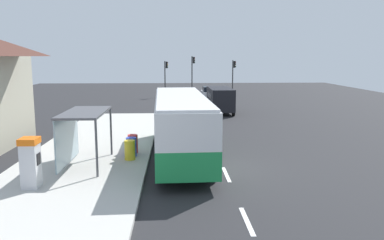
% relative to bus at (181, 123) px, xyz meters
% --- Properties ---
extents(ground_plane, '(56.00, 92.00, 0.04)m').
position_rel_bus_xyz_m(ground_plane, '(1.71, 12.08, -1.86)').
color(ground_plane, '#262628').
extents(sidewalk_platform, '(6.20, 30.00, 0.18)m').
position_rel_bus_xyz_m(sidewalk_platform, '(-4.69, 0.08, -1.75)').
color(sidewalk_platform, beige).
rests_on(sidewalk_platform, ground).
extents(lane_stripe_seg_0, '(0.16, 2.20, 0.01)m').
position_rel_bus_xyz_m(lane_stripe_seg_0, '(1.96, -7.92, -1.84)').
color(lane_stripe_seg_0, silver).
rests_on(lane_stripe_seg_0, ground).
extents(lane_stripe_seg_1, '(0.16, 2.20, 0.01)m').
position_rel_bus_xyz_m(lane_stripe_seg_1, '(1.96, -2.92, -1.84)').
color(lane_stripe_seg_1, silver).
rests_on(lane_stripe_seg_1, ground).
extents(lane_stripe_seg_2, '(0.16, 2.20, 0.01)m').
position_rel_bus_xyz_m(lane_stripe_seg_2, '(1.96, 2.08, -1.84)').
color(lane_stripe_seg_2, silver).
rests_on(lane_stripe_seg_2, ground).
extents(lane_stripe_seg_3, '(0.16, 2.20, 0.01)m').
position_rel_bus_xyz_m(lane_stripe_seg_3, '(1.96, 7.08, -1.84)').
color(lane_stripe_seg_3, silver).
rests_on(lane_stripe_seg_3, ground).
extents(lane_stripe_seg_4, '(0.16, 2.20, 0.01)m').
position_rel_bus_xyz_m(lane_stripe_seg_4, '(1.96, 12.08, -1.84)').
color(lane_stripe_seg_4, silver).
rests_on(lane_stripe_seg_4, ground).
extents(lane_stripe_seg_5, '(0.16, 2.20, 0.01)m').
position_rel_bus_xyz_m(lane_stripe_seg_5, '(1.96, 17.08, -1.84)').
color(lane_stripe_seg_5, silver).
rests_on(lane_stripe_seg_5, ground).
extents(lane_stripe_seg_6, '(0.16, 2.20, 0.01)m').
position_rel_bus_xyz_m(lane_stripe_seg_6, '(1.96, 22.08, -1.84)').
color(lane_stripe_seg_6, silver).
rests_on(lane_stripe_seg_6, ground).
extents(lane_stripe_seg_7, '(0.16, 2.20, 0.01)m').
position_rel_bus_xyz_m(lane_stripe_seg_7, '(1.96, 27.08, -1.84)').
color(lane_stripe_seg_7, silver).
rests_on(lane_stripe_seg_7, ground).
extents(bus, '(2.89, 11.09, 3.21)m').
position_rel_bus_xyz_m(bus, '(0.00, 0.00, 0.00)').
color(bus, '#1E8C47').
rests_on(bus, ground).
extents(white_van, '(2.11, 5.24, 2.30)m').
position_rel_bus_xyz_m(white_van, '(3.91, 16.35, -0.50)').
color(white_van, black).
rests_on(white_van, ground).
extents(sedan_near, '(1.89, 4.43, 1.52)m').
position_rel_bus_xyz_m(sedan_near, '(4.01, 28.60, -1.05)').
color(sedan_near, '#B7B7BC').
rests_on(sedan_near, ground).
extents(ticket_machine, '(0.66, 0.76, 1.94)m').
position_rel_bus_xyz_m(ticket_machine, '(-5.79, -4.82, -0.67)').
color(ticket_machine, silver).
rests_on(ticket_machine, sidewalk_platform).
extents(recycling_bin_yellow, '(0.52, 0.52, 0.95)m').
position_rel_bus_xyz_m(recycling_bin_yellow, '(-2.49, -0.82, -1.19)').
color(recycling_bin_yellow, yellow).
rests_on(recycling_bin_yellow, sidewalk_platform).
extents(recycling_bin_blue, '(0.52, 0.52, 0.95)m').
position_rel_bus_xyz_m(recycling_bin_blue, '(-2.49, -0.12, -1.19)').
color(recycling_bin_blue, blue).
rests_on(recycling_bin_blue, sidewalk_platform).
extents(recycling_bin_red, '(0.52, 0.52, 0.95)m').
position_rel_bus_xyz_m(recycling_bin_red, '(-2.49, 0.58, -1.19)').
color(recycling_bin_red, red).
rests_on(recycling_bin_red, sidewalk_platform).
extents(traffic_light_near_side, '(0.49, 0.28, 4.67)m').
position_rel_bus_xyz_m(traffic_light_near_side, '(7.22, 30.43, 1.28)').
color(traffic_light_near_side, '#2D2D2D').
rests_on(traffic_light_near_side, ground).
extents(traffic_light_far_side, '(0.49, 0.28, 4.59)m').
position_rel_bus_xyz_m(traffic_light_far_side, '(-1.38, 31.23, 1.23)').
color(traffic_light_far_side, '#2D2D2D').
rests_on(traffic_light_far_side, ground).
extents(traffic_light_median, '(0.49, 0.28, 5.18)m').
position_rel_bus_xyz_m(traffic_light_median, '(2.11, 32.03, 1.59)').
color(traffic_light_median, '#2D2D2D').
rests_on(traffic_light_median, ground).
extents(bus_shelter, '(1.80, 4.00, 2.50)m').
position_rel_bus_xyz_m(bus_shelter, '(-4.70, -1.67, 0.25)').
color(bus_shelter, '#4C4C51').
rests_on(bus_shelter, sidewalk_platform).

